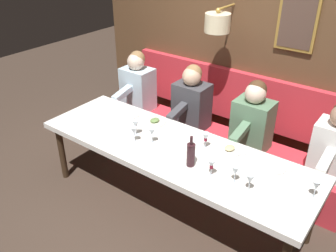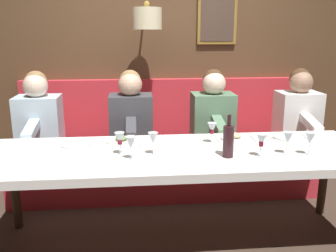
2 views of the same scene
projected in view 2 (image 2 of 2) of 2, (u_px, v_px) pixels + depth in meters
The scene contains 20 objects.
ground_plane at pixel (180, 242), 2.86m from camera, with size 12.00×12.00×0.00m, color #423328.
dining_table at pixel (181, 159), 2.69m from camera, with size 0.90×2.83×0.74m.
banquette_bench at pixel (169, 172), 3.66m from camera, with size 0.52×3.03×0.45m, color red.
back_wall_panel at pixel (164, 52), 3.93m from camera, with size 0.59×4.23×2.90m.
diner_nearest at pixel (298, 112), 3.62m from camera, with size 0.60×0.40×0.79m.
diner_near at pixel (213, 114), 3.54m from camera, with size 0.60×0.40×0.79m.
diner_middle at pixel (131, 115), 3.47m from camera, with size 0.60×0.40×0.79m.
diner_far at pixel (39, 117), 3.39m from camera, with size 0.60×0.40×0.79m.
place_setting_0 at pixel (121, 140), 2.90m from camera, with size 0.24×0.32×0.05m.
place_setting_1 at pixel (288, 137), 3.00m from camera, with size 0.24×0.32×0.01m.
place_setting_2 at pixel (235, 137), 2.97m from camera, with size 0.24×0.31×0.05m.
place_setting_3 at pixel (76, 144), 2.82m from camera, with size 0.24×0.32×0.01m.
wine_glass_0 at pixel (288, 138), 2.58m from camera, with size 0.07×0.07×0.16m.
wine_glass_1 at pixel (120, 139), 2.57m from camera, with size 0.07×0.07×0.16m.
wine_glass_2 at pixel (131, 143), 2.47m from camera, with size 0.07×0.07×0.16m.
wine_glass_3 at pixel (153, 139), 2.57m from camera, with size 0.07×0.07×0.16m.
wine_glass_4 at pixel (212, 129), 2.84m from camera, with size 0.07×0.07×0.16m.
wine_glass_5 at pixel (310, 139), 2.56m from camera, with size 0.07×0.07×0.16m.
wine_glass_7 at pixel (261, 141), 2.53m from camera, with size 0.07×0.07×0.16m.
wine_bottle at pixel (228, 141), 2.53m from camera, with size 0.08×0.08×0.30m.
Camera 2 is at (-2.52, 0.33, 1.59)m, focal length 39.34 mm.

